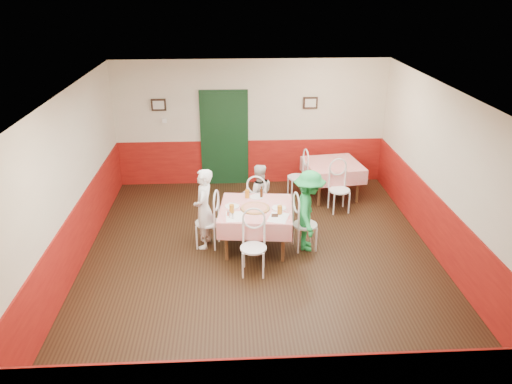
{
  "coord_description": "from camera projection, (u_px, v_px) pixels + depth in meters",
  "views": [
    {
      "loc": [
        -0.49,
        -7.26,
        4.38
      ],
      "look_at": [
        -0.06,
        0.44,
        1.05
      ],
      "focal_mm": 35.0,
      "sensor_mm": 36.0,
      "label": 1
    }
  ],
  "objects": [
    {
      "name": "diner_far",
      "position": [
        258.0,
        195.0,
        9.41
      ],
      "size": [
        0.65,
        0.53,
        1.21
      ],
      "primitive_type": "imported",
      "rotation": [
        0.0,
        0.0,
        3.28
      ],
      "color": "gray",
      "rests_on": "ground"
    },
    {
      "name": "glass_b",
      "position": [
        280.0,
        210.0,
        8.26
      ],
      "size": [
        0.09,
        0.09,
        0.15
      ],
      "primitive_type": "cylinder",
      "rotation": [
        0.0,
        0.0,
        -0.1
      ],
      "color": "#BF7219",
      "rests_on": "main_table"
    },
    {
      "name": "wainscot_right",
      "position": [
        438.0,
        228.0,
        8.37
      ],
      "size": [
        0.03,
        7.0,
        1.0
      ],
      "primitive_type": "cube",
      "color": "maroon",
      "rests_on": "ground"
    },
    {
      "name": "front_wall",
      "position": [
        286.0,
        324.0,
        4.65
      ],
      "size": [
        6.0,
        0.1,
        2.8
      ],
      "primitive_type": "cube",
      "color": "beige",
      "rests_on": "ground"
    },
    {
      "name": "plate_left",
      "position": [
        232.0,
        206.0,
        8.55
      ],
      "size": [
        0.27,
        0.27,
        0.01
      ],
      "primitive_type": "cylinder",
      "rotation": [
        0.0,
        0.0,
        -0.1
      ],
      "color": "white",
      "rests_on": "main_table"
    },
    {
      "name": "ceiling",
      "position": [
        262.0,
        94.0,
        7.31
      ],
      "size": [
        7.0,
        7.0,
        0.0
      ],
      "primitive_type": "plane",
      "color": "white",
      "rests_on": "back_wall"
    },
    {
      "name": "shaker_a",
      "position": [
        230.0,
        215.0,
        8.15
      ],
      "size": [
        0.04,
        0.04,
        0.09
      ],
      "primitive_type": "cylinder",
      "rotation": [
        0.0,
        0.0,
        -0.1
      ],
      "color": "silver",
      "rests_on": "main_table"
    },
    {
      "name": "chair_right",
      "position": [
        305.0,
        225.0,
        8.6
      ],
      "size": [
        0.48,
        0.48,
        0.9
      ],
      "primitive_type": null,
      "rotation": [
        0.0,
        0.0,
        1.72
      ],
      "color": "white",
      "rests_on": "ground"
    },
    {
      "name": "shaker_c",
      "position": [
        228.0,
        213.0,
        8.21
      ],
      "size": [
        0.04,
        0.04,
        0.09
      ],
      "primitive_type": "cylinder",
      "rotation": [
        0.0,
        0.0,
        -0.1
      ],
      "color": "#B23319",
      "rests_on": "main_table"
    },
    {
      "name": "glass_c",
      "position": [
        247.0,
        194.0,
        8.87
      ],
      "size": [
        0.09,
        0.09,
        0.15
      ],
      "primitive_type": "cylinder",
      "rotation": [
        0.0,
        0.0,
        -0.1
      ],
      "color": "#BF7219",
      "rests_on": "main_table"
    },
    {
      "name": "right_wall",
      "position": [
        447.0,
        179.0,
        8.01
      ],
      "size": [
        0.1,
        7.0,
        2.8
      ],
      "primitive_type": "cube",
      "color": "beige",
      "rests_on": "ground"
    },
    {
      "name": "floor",
      "position": [
        261.0,
        259.0,
        8.42
      ],
      "size": [
        7.0,
        7.0,
        0.0
      ],
      "primitive_type": "plane",
      "color": "black",
      "rests_on": "ground"
    },
    {
      "name": "wainscot_left",
      "position": [
        77.0,
        238.0,
        8.07
      ],
      "size": [
        0.03,
        7.0,
        1.0
      ],
      "primitive_type": "cube",
      "color": "maroon",
      "rests_on": "ground"
    },
    {
      "name": "chair_second_a",
      "position": [
        297.0,
        177.0,
        10.65
      ],
      "size": [
        0.47,
        0.47,
        0.9
      ],
      "primitive_type": null,
      "rotation": [
        0.0,
        0.0,
        -1.43
      ],
      "color": "white",
      "rests_on": "ground"
    },
    {
      "name": "chair_left",
      "position": [
        207.0,
        223.0,
        8.68
      ],
      "size": [
        0.49,
        0.49,
        0.9
      ],
      "primitive_type": null,
      "rotation": [
        0.0,
        0.0,
        -1.77
      ],
      "color": "white",
      "rests_on": "ground"
    },
    {
      "name": "back_wall",
      "position": [
        251.0,
        123.0,
        11.07
      ],
      "size": [
        6.0,
        0.1,
        2.8
      ],
      "primitive_type": "cube",
      "color": "beige",
      "rests_on": "ground"
    },
    {
      "name": "picture_right",
      "position": [
        310.0,
        103.0,
        10.91
      ],
      "size": [
        0.32,
        0.03,
        0.26
      ],
      "primitive_type": "cube",
      "color": "black",
      "rests_on": "back_wall"
    },
    {
      "name": "thermostat",
      "position": [
        164.0,
        121.0,
        10.89
      ],
      "size": [
        0.1,
        0.03,
        0.1
      ],
      "primitive_type": "cube",
      "color": "white",
      "rests_on": "back_wall"
    },
    {
      "name": "wallet",
      "position": [
        275.0,
        215.0,
        8.21
      ],
      "size": [
        0.12,
        0.1,
        0.02
      ],
      "primitive_type": "cube",
      "rotation": [
        0.0,
        0.0,
        -0.1
      ],
      "color": "black",
      "rests_on": "main_table"
    },
    {
      "name": "main_table",
      "position": [
        256.0,
        228.0,
        8.67
      ],
      "size": [
        1.34,
        1.34,
        0.77
      ],
      "primitive_type": "cube",
      "rotation": [
        0.0,
        0.0,
        -0.1
      ],
      "color": "red",
      "rests_on": "ground"
    },
    {
      "name": "menu_left",
      "position": [
        235.0,
        217.0,
        8.19
      ],
      "size": [
        0.31,
        0.41,
        0.0
      ],
      "primitive_type": "cube",
      "rotation": [
        0.0,
        0.0,
        0.04
      ],
      "color": "white",
      "rests_on": "main_table"
    },
    {
      "name": "diner_left",
      "position": [
        204.0,
        209.0,
        8.58
      ],
      "size": [
        0.41,
        0.56,
        1.44
      ],
      "primitive_type": "imported",
      "rotation": [
        0.0,
        0.0,
        -1.7
      ],
      "color": "gray",
      "rests_on": "ground"
    },
    {
      "name": "wainscot_back",
      "position": [
        251.0,
        161.0,
        11.41
      ],
      "size": [
        6.0,
        0.03,
        1.0
      ],
      "primitive_type": "cube",
      "color": "maroon",
      "rests_on": "ground"
    },
    {
      "name": "plate_right",
      "position": [
        279.0,
        208.0,
        8.49
      ],
      "size": [
        0.27,
        0.27,
        0.01
      ],
      "primitive_type": "cylinder",
      "rotation": [
        0.0,
        0.0,
        -0.1
      ],
      "color": "white",
      "rests_on": "main_table"
    },
    {
      "name": "picture_left",
      "position": [
        159.0,
        105.0,
        10.74
      ],
      "size": [
        0.32,
        0.03,
        0.26
      ],
      "primitive_type": "cube",
      "color": "black",
      "rests_on": "back_wall"
    },
    {
      "name": "shaker_b",
      "position": [
        233.0,
        216.0,
        8.1
      ],
      "size": [
        0.04,
        0.04,
        0.09
      ],
      "primitive_type": "cylinder",
      "rotation": [
        0.0,
        0.0,
        -0.1
      ],
      "color": "silver",
      "rests_on": "main_table"
    },
    {
      "name": "menu_right",
      "position": [
        278.0,
        218.0,
        8.16
      ],
      "size": [
        0.41,
        0.47,
        0.0
      ],
      "primitive_type": "cube",
      "rotation": [
        0.0,
        0.0,
        -0.31
      ],
      "color": "white",
      "rests_on": "main_table"
    },
    {
      "name": "beer_bottle",
      "position": [
        261.0,
        193.0,
        8.86
      ],
      "size": [
        0.06,
        0.06,
        0.19
      ],
      "primitive_type": "cylinder",
      "rotation": [
        0.0,
        0.0,
        -0.1
      ],
      "color": "#381C0A",
      "rests_on": "main_table"
    },
    {
      "name": "second_table",
      "position": [
        332.0,
        180.0,
        10.71
      ],
      "size": [
        1.27,
        1.27,
        0.77
      ],
      "primitive_type": "cube",
      "rotation": [
        0.0,
        0.0,
        0.14
      ],
      "color": "red",
      "rests_on": "ground"
    },
    {
      "name": "left_wall",
      "position": [
        68.0,
        187.0,
        7.71
      ],
      "size": [
        0.1,
        7.0,
        2.8
      ],
      "primitive_type": "cube",
      "color": "beige",
      "rests_on": "ground"
    },
    {
      "name": "chair_far",
      "position": [
        258.0,
        203.0,
        9.42
      ],
      "size": [
        0.51,
        0.51,
        0.9
      ],
      "primitive_type": null,
      "rotation": [
        0.0,
        0.0,
        2.88
      ],
      "color": "white",
      "rests_on": "ground"
    },
    {
      "name": "pizza",
      "position": [
        255.0,
        208.0,
        8.47
      ],
      "size": [
        0.53,
        0.53,
        0.03
      ],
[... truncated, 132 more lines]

